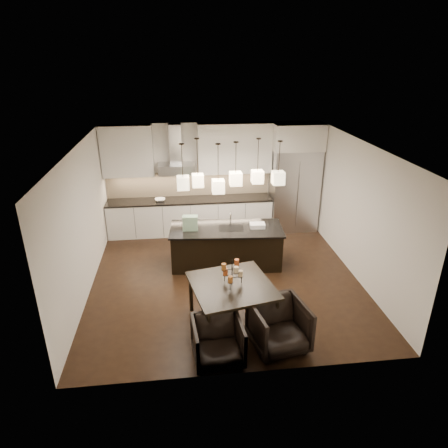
{
  "coord_description": "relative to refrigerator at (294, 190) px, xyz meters",
  "views": [
    {
      "loc": [
        -0.88,
        -7.27,
        4.4
      ],
      "look_at": [
        0.0,
        0.2,
        1.15
      ],
      "focal_mm": 32.0,
      "sensor_mm": 36.0,
      "label": 1
    }
  ],
  "objects": [
    {
      "name": "candelabra",
      "position": [
        -2.17,
        -3.93,
        -0.05
      ],
      "size": [
        0.45,
        0.45,
        0.47
      ],
      "primitive_type": null,
      "rotation": [
        0.0,
        0.0,
        0.2
      ],
      "color": "black",
      "rests_on": "dining_table"
    },
    {
      "name": "candle_e",
      "position": [
        -2.31,
        -3.94,
        0.08
      ],
      "size": [
        0.09,
        0.09,
        0.11
      ],
      "primitive_type": "cylinder",
      "rotation": [
        0.0,
        0.0,
        0.2
      ],
      "color": "#AB5F24",
      "rests_on": "candelabra"
    },
    {
      "name": "lower_cabinets",
      "position": [
        -2.73,
        0.05,
        -0.64
      ],
      "size": [
        4.21,
        0.62,
        0.88
      ],
      "primitive_type": "cube",
      "color": "silver",
      "rests_on": "floor"
    },
    {
      "name": "island_top",
      "position": [
        -2.0,
        -1.77,
        -0.22
      ],
      "size": [
        2.52,
        1.21,
        0.04
      ],
      "primitive_type": "cube",
      "rotation": [
        0.0,
        0.0,
        -0.08
      ],
      "color": "black",
      "rests_on": "island_body"
    },
    {
      "name": "pendant_f",
      "position": [
        -2.21,
        -2.12,
        0.87
      ],
      "size": [
        0.24,
        0.24,
        0.26
      ],
      "primitive_type": "cube",
      "color": "beige",
      "rests_on": "ceiling"
    },
    {
      "name": "candle_c",
      "position": [
        -2.22,
        -4.07,
        -0.09
      ],
      "size": [
        0.09,
        0.09,
        0.11
      ],
      "primitive_type": "cylinder",
      "rotation": [
        0.0,
        0.0,
        0.2
      ],
      "color": "#AB5F24",
      "rests_on": "candelabra"
    },
    {
      "name": "wall_front",
      "position": [
        -2.1,
        -5.14,
        0.32
      ],
      "size": [
        5.5,
        0.02,
        2.8
      ],
      "primitive_type": "cube",
      "color": "silver",
      "rests_on": "ground"
    },
    {
      "name": "fridge_panel",
      "position": [
        0.0,
        0.0,
        1.4
      ],
      "size": [
        1.26,
        0.72,
        0.65
      ],
      "primitive_type": "cube",
      "color": "silver",
      "rests_on": "refrigerator"
    },
    {
      "name": "hood_chimney",
      "position": [
        -3.03,
        0.21,
        1.24
      ],
      "size": [
        0.3,
        0.28,
        0.96
      ],
      "primitive_type": "cube",
      "color": "#B7B7BA",
      "rests_on": "hood_canopy"
    },
    {
      "name": "faucet",
      "position": [
        -1.9,
        -1.68,
        -0.02
      ],
      "size": [
        0.11,
        0.23,
        0.36
      ],
      "primitive_type": null,
      "rotation": [
        0.0,
        0.0,
        -0.08
      ],
      "color": "silver",
      "rests_on": "island_top"
    },
    {
      "name": "dining_table",
      "position": [
        -2.17,
        -3.93,
        -0.68
      ],
      "size": [
        1.56,
        1.56,
        0.79
      ],
      "primitive_type": null,
      "rotation": [
        0.0,
        0.0,
        0.2
      ],
      "color": "black",
      "rests_on": "floor"
    },
    {
      "name": "candle_a",
      "position": [
        -2.03,
        -3.9,
        -0.09
      ],
      "size": [
        0.09,
        0.09,
        0.11
      ],
      "primitive_type": "cylinder",
      "rotation": [
        0.0,
        0.0,
        0.2
      ],
      "color": "beige",
      "rests_on": "candelabra"
    },
    {
      "name": "upper_cab_right",
      "position": [
        -1.55,
        0.19,
        1.1
      ],
      "size": [
        1.85,
        0.35,
        1.25
      ],
      "primitive_type": "cube",
      "color": "silver",
      "rests_on": "wall_back"
    },
    {
      "name": "tote_bag",
      "position": [
        -2.78,
        -1.77,
        -0.04
      ],
      "size": [
        0.33,
        0.2,
        0.32
      ],
      "primitive_type": "cube",
      "rotation": [
        0.0,
        0.0,
        -0.08
      ],
      "color": "#1A6338",
      "rests_on": "island_top"
    },
    {
      "name": "backsplash",
      "position": [
        -2.73,
        0.35,
        0.16
      ],
      "size": [
        4.21,
        0.02,
        0.63
      ],
      "primitive_type": "cube",
      "color": "tan",
      "rests_on": "countertop"
    },
    {
      "name": "hood_canopy",
      "position": [
        -3.03,
        0.1,
        0.65
      ],
      "size": [
        0.9,
        0.52,
        0.24
      ],
      "primitive_type": "cube",
      "color": "#B7B7BA",
      "rests_on": "wall_back"
    },
    {
      "name": "wall_back",
      "position": [
        -2.1,
        0.38,
        0.32
      ],
      "size": [
        5.5,
        0.02,
        2.8
      ],
      "primitive_type": "cube",
      "color": "silver",
      "rests_on": "ground"
    },
    {
      "name": "floor",
      "position": [
        -2.1,
        -2.38,
        -1.08
      ],
      "size": [
        5.5,
        5.5,
        0.02
      ],
      "primitive_type": "cube",
      "color": "black",
      "rests_on": "ground"
    },
    {
      "name": "wall_right",
      "position": [
        0.66,
        -2.38,
        0.32
      ],
      "size": [
        0.02,
        5.5,
        2.8
      ],
      "primitive_type": "cube",
      "color": "silver",
      "rests_on": "ground"
    },
    {
      "name": "pendant_c",
      "position": [
        -1.84,
        -1.99,
        0.98
      ],
      "size": [
        0.24,
        0.24,
        0.26
      ],
      "primitive_type": "cube",
      "color": "beige",
      "rests_on": "ceiling"
    },
    {
      "name": "food_container",
      "position": [
        -1.32,
        -1.81,
        -0.16
      ],
      "size": [
        0.34,
        0.25,
        0.09
      ],
      "primitive_type": "cube",
      "rotation": [
        0.0,
        0.0,
        -0.08
      ],
      "color": "silver",
      "rests_on": "island_top"
    },
    {
      "name": "wall_left",
      "position": [
        -4.86,
        -2.38,
        0.32
      ],
      "size": [
        0.02,
        5.5,
        2.8
      ],
      "primitive_type": "cube",
      "color": "silver",
      "rests_on": "ground"
    },
    {
      "name": "island_body",
      "position": [
        -2.0,
        -1.77,
        -0.66
      ],
      "size": [
        2.44,
        1.13,
        0.83
      ],
      "primitive_type": "cube",
      "rotation": [
        0.0,
        0.0,
        -0.08
      ],
      "color": "black",
      "rests_on": "floor"
    },
    {
      "name": "pendant_b",
      "position": [
        -2.58,
        -1.56,
        0.83
      ],
      "size": [
        0.24,
        0.24,
        0.26
      ],
      "primitive_type": "cube",
      "color": "beige",
      "rests_on": "ceiling"
    },
    {
      "name": "pendant_a",
      "position": [
        -2.9,
        -2.04,
        0.94
      ],
      "size": [
        0.24,
        0.24,
        0.26
      ],
      "primitive_type": "cube",
      "color": "beige",
      "rests_on": "ceiling"
    },
    {
      "name": "candle_d",
      "position": [
        -2.08,
        -3.82,
        0.08
      ],
      "size": [
        0.09,
        0.09,
        0.11
      ],
      "primitive_type": "cylinder",
      "rotation": [
        0.0,
        0.0,
        0.2
      ],
      "color": "#C75624",
      "rests_on": "candelabra"
    },
    {
      "name": "armchair_right",
      "position": [
        -1.5,
        -4.6,
        -0.68
      ],
      "size": [
        0.99,
        1.01,
        0.79
      ],
      "primitive_type": "imported",
      "rotation": [
        0.0,
        0.0,
        0.19
      ],
      "color": "black",
      "rests_on": "floor"
    },
    {
      "name": "countertop",
      "position": [
        -2.73,
        0.05,
        -0.17
      ],
      "size": [
        4.21,
        0.66,
        0.04
      ],
      "primitive_type": "cube",
      "color": "black",
      "rests_on": "lower_cabinets"
    },
    {
      "name": "upper_cab_left",
      "position": [
        -4.2,
        0.19,
        1.1
      ],
      "size": [
        1.25,
        0.35,
        1.25
      ],
      "primitive_type": "cube",
      "color": "silver",
      "rests_on": "wall_back"
    },
    {
      "name": "refrigerator",
      "position": [
        0.0,
        0.0,
        0.0
      ],
      "size": [
        1.2,
        0.72,
        2.15
      ],
      "primitive_type": "cube",
      "color": "#B7B7BA",
      "rests_on": "floor"
    },
    {
      "name": "ceiling",
      "position": [
        -2.1,
        -2.38,
        1.73
      ],
      "size": [
        5.5,
        5.5,
        0.02
      ],
      "primitive_type": "cube",
      "color": "white",
      "rests_on": "wall_back"
    },
    {
      "name": "pendant_e",
      "position": [
        -0.97,
        -2.01,
        0.97
      ],
      "size": [
        0.24,
        0.24,
        0.26
      ],
      "primitive_type": "cube",
      "color": "beige",
      "rests_on": "ceiling"
    },
    {
      "name": "armchair_left",
      "position": [
        -2.51,
        -4.81,
        -0.73
      ],
      "size": [
        0.8,
        0.82,
        0.7
      ],
      "primitive_type": "imported",
      "rotation": [
        0.0,
        0.0,
        0.08
      ],
      "color": "black",
      "rests_on": "floor"
    },
    {
      "name": "candle_f",
      "position": [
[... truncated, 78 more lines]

